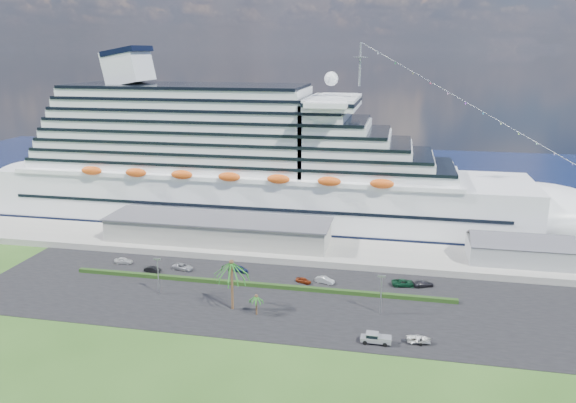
% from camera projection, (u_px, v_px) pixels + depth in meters
% --- Properties ---
extents(ground, '(420.00, 420.00, 0.00)m').
position_uv_depth(ground, '(276.00, 323.00, 110.29)').
color(ground, '#284B19').
rests_on(ground, ground).
extents(asphalt_lot, '(140.00, 38.00, 0.12)m').
position_uv_depth(asphalt_lot, '(287.00, 299.00, 120.68)').
color(asphalt_lot, black).
rests_on(asphalt_lot, ground).
extents(wharf, '(240.00, 20.00, 1.80)m').
position_uv_depth(wharf, '(309.00, 250.00, 147.89)').
color(wharf, gray).
rests_on(wharf, ground).
extents(water, '(420.00, 160.00, 0.02)m').
position_uv_depth(water, '(344.00, 179.00, 233.26)').
color(water, black).
rests_on(water, ground).
extents(cruise_ship, '(191.00, 38.00, 54.00)m').
position_uv_depth(cruise_ship, '(253.00, 170.00, 170.61)').
color(cruise_ship, silver).
rests_on(cruise_ship, ground).
extents(terminal_building, '(61.00, 15.00, 6.30)m').
position_uv_depth(terminal_building, '(218.00, 229.00, 151.63)').
color(terminal_building, gray).
rests_on(terminal_building, wharf).
extents(port_shed, '(24.00, 12.31, 7.37)m').
position_uv_depth(port_shed, '(519.00, 251.00, 136.97)').
color(port_shed, gray).
rests_on(port_shed, wharf).
extents(hedge, '(88.00, 1.10, 0.90)m').
position_uv_depth(hedge, '(257.00, 285.00, 126.81)').
color(hedge, '#183311').
rests_on(hedge, asphalt_lot).
extents(lamp_post_left, '(1.60, 0.35, 8.27)m').
position_uv_depth(lamp_post_left, '(158.00, 271.00, 121.84)').
color(lamp_post_left, gray).
rests_on(lamp_post_left, asphalt_lot).
extents(lamp_post_right, '(1.60, 0.35, 8.27)m').
position_uv_depth(lamp_post_right, '(381.00, 290.00, 112.61)').
color(lamp_post_right, gray).
rests_on(lamp_post_right, asphalt_lot).
extents(palm_tall, '(8.82, 8.82, 11.13)m').
position_uv_depth(palm_tall, '(232.00, 268.00, 113.59)').
color(palm_tall, '#47301E').
rests_on(palm_tall, ground).
extents(palm_short, '(3.53, 3.53, 4.56)m').
position_uv_depth(palm_short, '(256.00, 298.00, 112.56)').
color(palm_short, '#47301E').
rests_on(palm_short, ground).
extents(parked_car_0, '(4.62, 2.13, 1.53)m').
position_uv_depth(parked_car_0, '(123.00, 261.00, 140.39)').
color(parked_car_0, silver).
rests_on(parked_car_0, asphalt_lot).
extents(parked_car_1, '(4.11, 1.56, 1.34)m').
position_uv_depth(parked_car_1, '(153.00, 269.00, 135.08)').
color(parked_car_1, black).
rests_on(parked_car_1, asphalt_lot).
extents(parked_car_2, '(5.62, 3.50, 1.45)m').
position_uv_depth(parked_car_2, '(183.00, 267.00, 136.50)').
color(parked_car_2, '#9899A0').
rests_on(parked_car_2, asphalt_lot).
extents(parked_car_3, '(4.99, 3.50, 1.34)m').
position_uv_depth(parked_car_3, '(239.00, 269.00, 135.46)').
color(parked_car_3, '#171E51').
rests_on(parked_car_3, asphalt_lot).
extents(parked_car_4, '(3.95, 2.71, 1.25)m').
position_uv_depth(parked_car_4, '(303.00, 280.00, 128.76)').
color(parked_car_4, maroon).
rests_on(parked_car_4, asphalt_lot).
extents(parked_car_5, '(4.72, 2.79, 1.47)m').
position_uv_depth(parked_car_5, '(325.00, 280.00, 128.57)').
color(parked_car_5, '#A3A7A9').
rests_on(parked_car_5, asphalt_lot).
extents(parked_car_6, '(5.87, 3.41, 1.54)m').
position_uv_depth(parked_car_6, '(404.00, 283.00, 127.02)').
color(parked_car_6, '#0E3922').
rests_on(parked_car_6, asphalt_lot).
extents(parked_car_7, '(5.37, 3.83, 1.44)m').
position_uv_depth(parked_car_7, '(423.00, 284.00, 126.76)').
color(parked_car_7, black).
rests_on(parked_car_7, asphalt_lot).
extents(pickup_truck, '(5.61, 2.24, 1.97)m').
position_uv_depth(pickup_truck, '(375.00, 338.00, 102.13)').
color(pickup_truck, black).
rests_on(pickup_truck, asphalt_lot).
extents(boat_trailer, '(5.33, 3.72, 1.50)m').
position_uv_depth(boat_trailer, '(419.00, 339.00, 101.96)').
color(boat_trailer, gray).
rests_on(boat_trailer, asphalt_lot).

